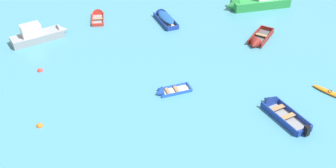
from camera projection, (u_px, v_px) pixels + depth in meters
The scene contains 10 objects.
rowboat_deep_blue_near_right at pixel (277, 109), 30.21m from camera, with size 2.78×4.65×1.32m.
rowboat_maroon_cluster_outer at pixel (257, 41), 38.53m from camera, with size 3.59×4.02×1.23m.
kayak_orange_far_back at pixel (330, 92), 32.04m from camera, with size 2.08×2.60×0.27m.
motor_launch_green_back_row_left at pixel (257, 1), 44.83m from camera, with size 7.30×2.54×2.65m.
motor_launch_grey_back_row_center at pixel (41, 34), 38.95m from camera, with size 5.57×3.49×2.03m.
rowboat_blue_far_right at pixel (165, 92), 32.08m from camera, with size 3.03×1.57×0.98m.
rowboat_red_distant_center at pixel (98, 15), 43.30m from camera, with size 1.31×3.28×1.10m.
rowboat_deep_blue_far_left at pixel (163, 17), 42.57m from camera, with size 2.26×4.53×1.21m.
mooring_buoy_far_field at pixel (40, 126), 28.96m from camera, with size 0.46×0.46×0.46m, color orange.
mooring_buoy_between_boats_right at pixel (40, 71), 34.80m from camera, with size 0.47×0.47×0.47m, color red.
Camera 1 is at (-4.09, -4.04, 19.11)m, focal length 43.77 mm.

